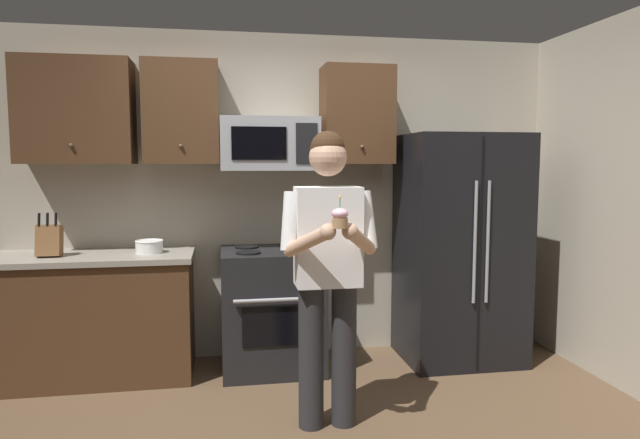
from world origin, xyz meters
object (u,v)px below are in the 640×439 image
(microwave, at_px, (269,144))
(person, at_px, (328,263))
(bowl_large_white, at_px, (149,246))
(cupcake, at_px, (340,218))
(knife_block, at_px, (49,241))
(refrigerator, at_px, (460,248))
(oven_range, at_px, (272,309))

(microwave, bearing_deg, person, -78.12)
(bowl_large_white, relative_size, cupcake, 1.17)
(knife_block, bearing_deg, microwave, 5.42)
(microwave, distance_m, knife_block, 1.72)
(knife_block, bearing_deg, cupcake, -36.32)
(microwave, xyz_separation_m, refrigerator, (1.50, -0.16, -0.82))
(oven_range, xyz_separation_m, cupcake, (0.24, -1.36, 0.83))
(knife_block, bearing_deg, person, -28.95)
(cupcake, bearing_deg, person, 90.00)
(oven_range, relative_size, person, 0.53)
(oven_range, xyz_separation_m, person, (0.24, -1.03, 0.53))
(bowl_large_white, bearing_deg, refrigerator, -1.36)
(knife_block, relative_size, bowl_large_white, 1.58)
(person, bearing_deg, knife_block, 151.05)
(oven_range, height_order, person, person)
(cupcake, bearing_deg, microwave, 99.29)
(microwave, xyz_separation_m, bowl_large_white, (-0.89, -0.10, -0.75))
(microwave, bearing_deg, refrigerator, -6.03)
(microwave, distance_m, refrigerator, 1.72)
(oven_range, relative_size, cupcake, 5.36)
(bowl_large_white, height_order, person, person)
(refrigerator, xyz_separation_m, knife_block, (-3.07, 0.01, 0.13))
(microwave, relative_size, cupcake, 4.26)
(refrigerator, bearing_deg, oven_range, 178.50)
(oven_range, height_order, refrigerator, refrigerator)
(cupcake, bearing_deg, refrigerator, 46.36)
(refrigerator, bearing_deg, bowl_large_white, 178.64)
(knife_block, height_order, bowl_large_white, knife_block)
(microwave, bearing_deg, knife_block, -174.58)
(knife_block, relative_size, cupcake, 1.84)
(refrigerator, bearing_deg, cupcake, -133.64)
(microwave, relative_size, knife_block, 2.31)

